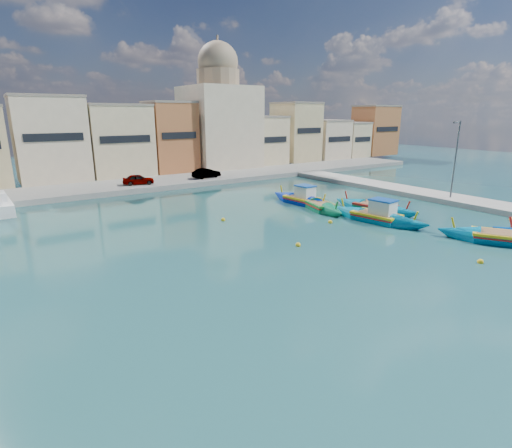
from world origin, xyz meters
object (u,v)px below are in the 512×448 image
object	(u,v)px
luzzu_blue_cabin	(302,200)
luzzu_cyan_mid	(375,209)
quay_street_lamp	(455,159)
church_block	(219,115)
luzzu_cyan_south	(498,239)
luzzu_turquoise_cabin	(377,217)
luzzu_green	(321,207)

from	to	relation	value
luzzu_blue_cabin	luzzu_cyan_mid	world-z (taller)	luzzu_blue_cabin
quay_street_lamp	luzzu_blue_cabin	xyz separation A→B (m)	(-12.81, 7.92, -3.98)
church_block	luzzu_cyan_south	xyz separation A→B (m)	(-2.14, -43.26, -8.14)
luzzu_blue_cabin	luzzu_cyan_south	world-z (taller)	luzzu_blue_cabin
quay_street_lamp	luzzu_turquoise_cabin	bearing A→B (deg)	-176.31
luzzu_turquoise_cabin	luzzu_cyan_south	bearing A→B (deg)	-73.36
church_block	luzzu_blue_cabin	distance (m)	27.82
luzzu_turquoise_cabin	luzzu_cyan_south	world-z (taller)	luzzu_turquoise_cabin
quay_street_lamp	luzzu_cyan_mid	world-z (taller)	quay_street_lamp
luzzu_turquoise_cabin	church_block	bearing A→B (deg)	82.36
church_block	quay_street_lamp	xyz separation A→B (m)	(7.44, -34.00, -4.07)
luzzu_green	luzzu_cyan_mid	bearing A→B (deg)	-41.50
quay_street_lamp	luzzu_cyan_mid	distance (m)	10.40
church_block	quay_street_lamp	bearing A→B (deg)	-77.65
luzzu_turquoise_cabin	luzzu_cyan_south	xyz separation A→B (m)	(2.53, -8.47, -0.09)
luzzu_turquoise_cabin	luzzu_green	world-z (taller)	luzzu_turquoise_cabin
luzzu_blue_cabin	quay_street_lamp	bearing A→B (deg)	-31.72
quay_street_lamp	luzzu_cyan_south	bearing A→B (deg)	-135.99
quay_street_lamp	luzzu_green	bearing A→B (deg)	159.65
luzzu_blue_cabin	luzzu_green	world-z (taller)	luzzu_blue_cabin
quay_street_lamp	luzzu_cyan_south	xyz separation A→B (m)	(-9.58, -9.26, -4.06)
luzzu_green	luzzu_cyan_south	size ratio (longest dim) A/B	0.98
church_block	luzzu_cyan_mid	bearing A→B (deg)	-93.52
luzzu_cyan_mid	church_block	bearing A→B (deg)	86.48
luzzu_green	luzzu_blue_cabin	bearing A→B (deg)	85.12
luzzu_turquoise_cabin	luzzu_cyan_mid	world-z (taller)	luzzu_turquoise_cabin
luzzu_turquoise_cabin	luzzu_cyan_mid	distance (m)	3.61
luzzu_green	luzzu_cyan_south	distance (m)	14.53
church_block	luzzu_blue_cabin	world-z (taller)	church_block
luzzu_blue_cabin	luzzu_cyan_south	bearing A→B (deg)	-79.36
luzzu_cyan_mid	luzzu_turquoise_cabin	bearing A→B (deg)	-138.00
church_block	luzzu_cyan_mid	size ratio (longest dim) A/B	2.15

